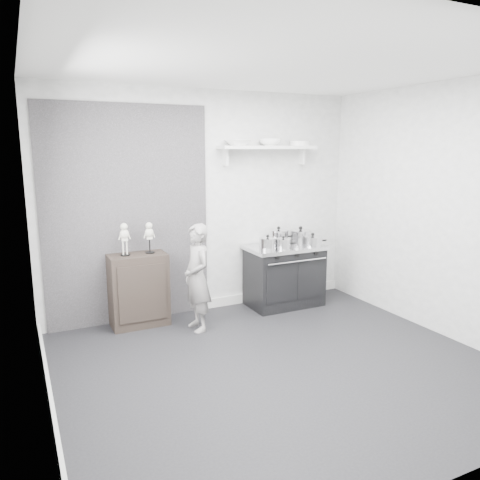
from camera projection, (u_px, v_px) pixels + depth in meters
name	position (u px, v px, depth m)	size (l,w,h in m)	color
ground	(278.00, 366.00, 4.40)	(4.00, 4.00, 0.00)	black
room_shell	(264.00, 191.00, 4.17)	(4.02, 3.62, 2.71)	#A7A7A5
wall_shelf	(268.00, 148.00, 5.83)	(1.30, 0.26, 0.24)	silver
stove	(284.00, 275.00, 6.03)	(0.98, 0.62, 0.79)	black
side_cabinet	(139.00, 290.00, 5.35)	(0.64, 0.37, 0.84)	black
child	(197.00, 278.00, 5.17)	(0.44, 0.29, 1.20)	gray
pot_front_left	(268.00, 243.00, 5.74)	(0.30, 0.21, 0.18)	silver
pot_back_left	(279.00, 237.00, 6.06)	(0.34, 0.26, 0.23)	silver
pot_back_right	(300.00, 236.00, 6.14)	(0.38, 0.29, 0.22)	silver
pot_front_right	(313.00, 241.00, 5.93)	(0.34, 0.25, 0.17)	silver
pot_front_center	(283.00, 244.00, 5.75)	(0.27, 0.18, 0.16)	silver
skeleton_full	(124.00, 237.00, 5.17)	(0.12, 0.08, 0.42)	beige
skeleton_torso	(149.00, 235.00, 5.29)	(0.11, 0.07, 0.41)	beige
bowl_large	(238.00, 143.00, 5.63)	(0.29, 0.29, 0.07)	white
bowl_small	(270.00, 142.00, 5.83)	(0.27, 0.27, 0.08)	white
plate_stack	(300.00, 143.00, 6.01)	(0.26, 0.26, 0.06)	white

